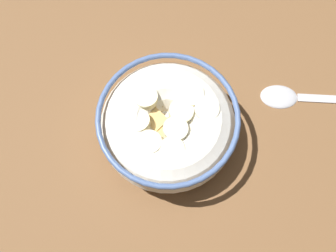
% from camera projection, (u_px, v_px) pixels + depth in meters
% --- Properties ---
extents(ground_plane, '(1.00, 1.00, 0.02)m').
position_uv_depth(ground_plane, '(168.00, 137.00, 0.45)').
color(ground_plane, brown).
extents(cereal_bowl, '(0.15, 0.15, 0.06)m').
position_uv_depth(cereal_bowl, '(168.00, 125.00, 0.41)').
color(cereal_bowl, silver).
rests_on(cereal_bowl, ground_plane).
extents(spoon, '(0.03, 0.16, 0.01)m').
position_uv_depth(spoon, '(297.00, 97.00, 0.46)').
color(spoon, '#B7B7BC').
rests_on(spoon, ground_plane).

